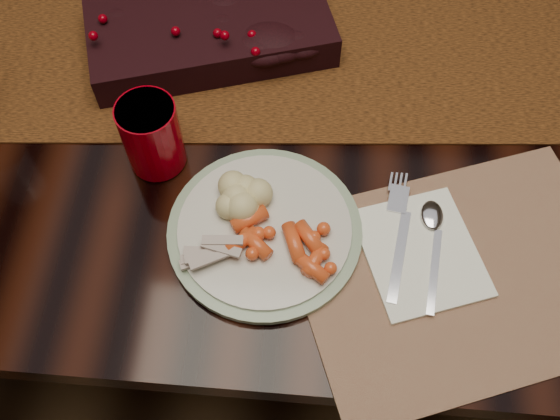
# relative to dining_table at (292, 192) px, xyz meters

# --- Properties ---
(floor) EXTENTS (5.00, 5.00, 0.00)m
(floor) POSITION_rel_dining_table_xyz_m (0.00, 0.00, -0.38)
(floor) COLOR black
(floor) RESTS_ON ground
(dining_table) EXTENTS (1.80, 1.00, 0.75)m
(dining_table) POSITION_rel_dining_table_xyz_m (0.00, 0.00, 0.00)
(dining_table) COLOR black
(dining_table) RESTS_ON floor
(table_runner) EXTENTS (1.80, 0.50, 0.00)m
(table_runner) POSITION_rel_dining_table_xyz_m (0.05, 0.04, 0.38)
(table_runner) COLOR #4B2409
(table_runner) RESTS_ON dining_table
(centerpiece) EXTENTS (0.41, 0.29, 0.07)m
(centerpiece) POSITION_rel_dining_table_xyz_m (-0.14, 0.03, 0.41)
(centerpiece) COLOR black
(centerpiece) RESTS_ON table_runner
(placemat_main) EXTENTS (0.48, 0.42, 0.00)m
(placemat_main) POSITION_rel_dining_table_xyz_m (0.23, -0.33, 0.38)
(placemat_main) COLOR brown
(placemat_main) RESTS_ON dining_table
(dinner_plate) EXTENTS (0.29, 0.29, 0.01)m
(dinner_plate) POSITION_rel_dining_table_xyz_m (-0.02, -0.30, 0.39)
(dinner_plate) COLOR beige
(dinner_plate) RESTS_ON placemat_main
(baby_carrots) EXTENTS (0.12, 0.11, 0.02)m
(baby_carrots) POSITION_rel_dining_table_xyz_m (0.00, -0.33, 0.40)
(baby_carrots) COLOR #D94A1D
(baby_carrots) RESTS_ON dinner_plate
(mashed_potatoes) EXTENTS (0.08, 0.07, 0.04)m
(mashed_potatoes) POSITION_rel_dining_table_xyz_m (-0.05, -0.26, 0.41)
(mashed_potatoes) COLOR #CAC289
(mashed_potatoes) RESTS_ON dinner_plate
(turkey_shreds) EXTENTS (0.07, 0.07, 0.01)m
(turkey_shreds) POSITION_rel_dining_table_xyz_m (-0.08, -0.34, 0.40)
(turkey_shreds) COLOR #BCA594
(turkey_shreds) RESTS_ON dinner_plate
(napkin) EXTENTS (0.19, 0.20, 0.01)m
(napkin) POSITION_rel_dining_table_xyz_m (0.18, -0.31, 0.38)
(napkin) COLOR white
(napkin) RESTS_ON placemat_main
(fork) EXTENTS (0.05, 0.17, 0.00)m
(fork) POSITION_rel_dining_table_xyz_m (0.15, -0.30, 0.39)
(fork) COLOR white
(fork) RESTS_ON napkin
(spoon) EXTENTS (0.05, 0.15, 0.00)m
(spoon) POSITION_rel_dining_table_xyz_m (0.20, -0.31, 0.39)
(spoon) COLOR silver
(spoon) RESTS_ON napkin
(red_cup) EXTENTS (0.09, 0.09, 0.11)m
(red_cup) POSITION_rel_dining_table_xyz_m (-0.18, -0.19, 0.43)
(red_cup) COLOR #82000A
(red_cup) RESTS_ON placemat_main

